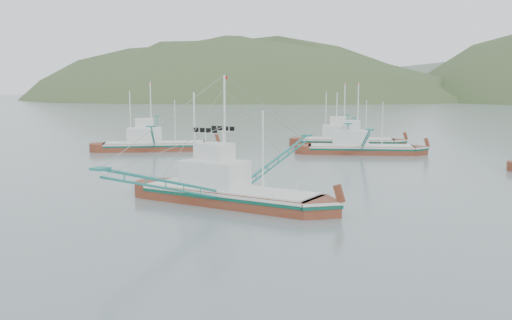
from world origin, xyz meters
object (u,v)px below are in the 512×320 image
at_px(bg_boat_far, 360,139).
at_px(bg_boat_extra, 346,134).
at_px(bg_boat_left, 154,135).
at_px(main_boat, 228,182).

distance_m(bg_boat_far, bg_boat_extra, 10.85).
bearing_deg(bg_boat_left, bg_boat_far, -16.19).
relative_size(bg_boat_far, bg_boat_extra, 0.99).
relative_size(bg_boat_left, bg_boat_extra, 0.95).
xyz_separation_m(main_boat, bg_boat_left, (-27.13, 29.98, 0.54)).
distance_m(main_boat, bg_boat_left, 40.44).
xyz_separation_m(bg_boat_far, bg_boat_extra, (-4.56, 9.84, -0.07)).
relative_size(main_boat, bg_boat_left, 1.10).
bearing_deg(bg_boat_far, bg_boat_left, 178.04).
height_order(main_boat, bg_boat_extra, main_boat).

